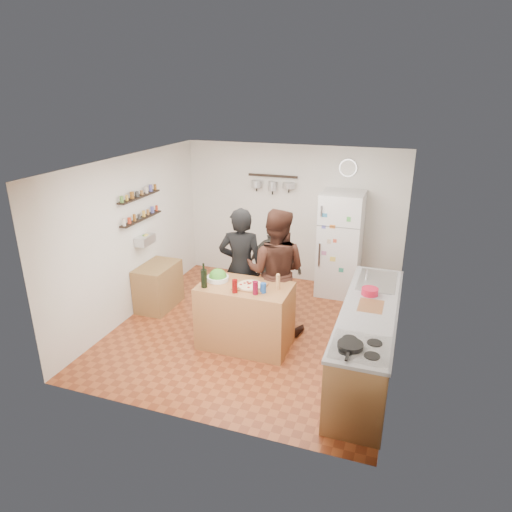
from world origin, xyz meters
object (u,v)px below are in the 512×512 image
at_px(pepper_mill, 278,283).
at_px(person_left, 241,268).
at_px(wall_clock, 348,168).
at_px(side_table, 158,286).
at_px(salad_bowl, 218,278).
at_px(salt_canister, 263,288).
at_px(red_bowl, 370,291).
at_px(skillet, 350,345).
at_px(fridge, 340,244).
at_px(person_center, 276,271).
at_px(prep_island, 245,316).
at_px(wine_bottle, 204,278).
at_px(counter_run, 367,341).
at_px(person_back, 274,268).

height_order(pepper_mill, person_left, person_left).
height_order(wall_clock, side_table, wall_clock).
relative_size(salad_bowl, salt_canister, 2.31).
bearing_deg(red_bowl, person_left, 170.03).
height_order(person_left, skillet, person_left).
distance_m(pepper_mill, wall_clock, 2.76).
relative_size(fridge, side_table, 2.25).
height_order(red_bowl, fridge, fridge).
relative_size(skillet, wall_clock, 0.89).
bearing_deg(wall_clock, salad_bowl, -118.66).
xyz_separation_m(person_center, skillet, (1.31, -1.68, 0.01)).
bearing_deg(pepper_mill, prep_island, -173.66).
xyz_separation_m(wine_bottle, salt_canister, (0.80, 0.10, -0.06)).
relative_size(prep_island, side_table, 1.56).
bearing_deg(fridge, counter_run, -71.94).
bearing_deg(side_table, salad_bowl, -24.06).
bearing_deg(person_left, side_table, -13.98).
distance_m(wall_clock, side_table, 3.73).
xyz_separation_m(prep_island, pepper_mill, (0.45, 0.05, 0.54)).
xyz_separation_m(person_left, red_bowl, (1.90, -0.33, 0.05)).
bearing_deg(wine_bottle, salad_bowl, 73.50).
bearing_deg(fridge, salad_bowl, -122.26).
xyz_separation_m(prep_island, wine_bottle, (-0.50, -0.22, 0.58)).
distance_m(salt_canister, side_table, 2.29).
bearing_deg(skillet, red_bowl, 87.89).
bearing_deg(side_table, fridge, 29.61).
bearing_deg(wall_clock, fridge, -90.00).
distance_m(wine_bottle, person_center, 1.10).
bearing_deg(skillet, salad_bowl, 149.81).
distance_m(pepper_mill, fridge, 2.18).
xyz_separation_m(wall_clock, side_table, (-2.69, -1.86, -1.78)).
distance_m(person_left, red_bowl, 1.93).
bearing_deg(red_bowl, salad_bowl, -174.41).
bearing_deg(wall_clock, prep_island, -110.21).
bearing_deg(pepper_mill, person_left, 143.74).
height_order(skillet, wall_clock, wall_clock).
bearing_deg(person_center, wall_clock, -111.15).
bearing_deg(wine_bottle, counter_run, 2.62).
bearing_deg(pepper_mill, skillet, -45.91).
xyz_separation_m(salt_canister, red_bowl, (1.32, 0.37, -0.01)).
relative_size(pepper_mill, red_bowl, 0.82).
xyz_separation_m(skillet, fridge, (-0.65, 3.29, -0.05)).
height_order(counter_run, side_table, counter_run).
height_order(person_back, counter_run, person_back).
height_order(salad_bowl, side_table, salad_bowl).
bearing_deg(person_center, counter_run, 151.68).
distance_m(wine_bottle, salt_canister, 0.81).
bearing_deg(person_back, prep_island, 92.35).
distance_m(salt_canister, fridge, 2.38).
xyz_separation_m(skillet, red_bowl, (0.05, 1.36, 0.02)).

